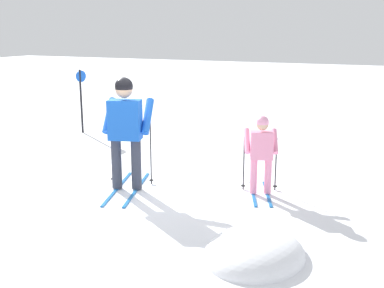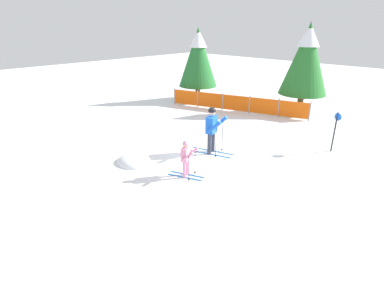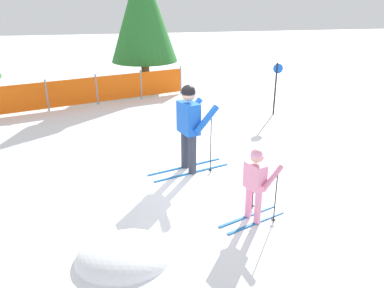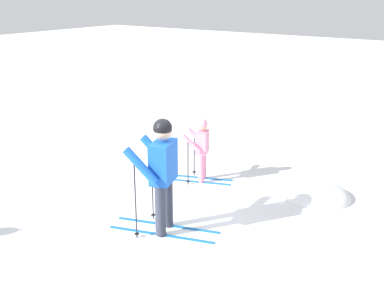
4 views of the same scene
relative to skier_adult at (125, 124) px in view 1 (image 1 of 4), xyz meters
The scene contains 5 objects.
ground_plane 1.07m from the skier_adult, 132.99° to the right, with size 60.00×60.00×0.00m, color white.
skier_adult is the anchor object (origin of this frame).
skier_child 2.11m from the skier_adult, 72.06° to the right, with size 1.16×0.70×1.22m.
trail_marker 4.58m from the skier_adult, 45.79° to the left, with size 0.27×0.10×1.53m.
snow_mound 3.08m from the skier_adult, 118.84° to the right, with size 1.32×1.12×0.53m, color white.
Camera 1 is at (-6.06, -3.85, 2.47)m, focal length 45.00 mm.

